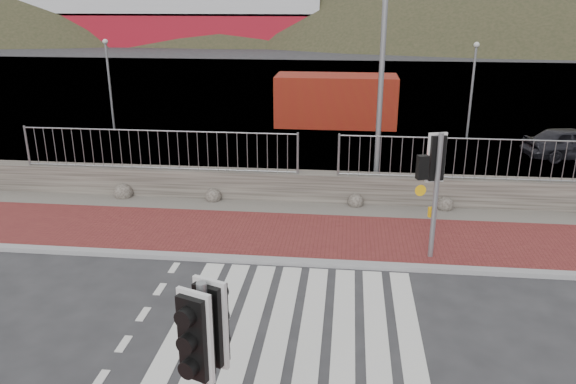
# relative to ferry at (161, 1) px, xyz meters

# --- Properties ---
(ground) EXTENTS (220.00, 220.00, 0.00)m
(ground) POSITION_rel_ferry_xyz_m (24.65, -67.90, -5.36)
(ground) COLOR #28282B
(ground) RESTS_ON ground
(sidewalk_far) EXTENTS (40.00, 3.00, 0.08)m
(sidewalk_far) POSITION_rel_ferry_xyz_m (24.65, -63.40, -5.32)
(sidewalk_far) COLOR maroon
(sidewalk_far) RESTS_ON ground
(kerb_far) EXTENTS (40.00, 0.25, 0.12)m
(kerb_far) POSITION_rel_ferry_xyz_m (24.65, -64.90, -5.31)
(kerb_far) COLOR gray
(kerb_far) RESTS_ON ground
(zebra_crossing) EXTENTS (4.62, 5.60, 0.01)m
(zebra_crossing) POSITION_rel_ferry_xyz_m (24.65, -67.90, -5.36)
(zebra_crossing) COLOR silver
(zebra_crossing) RESTS_ON ground
(gravel_strip) EXTENTS (40.00, 1.50, 0.06)m
(gravel_strip) POSITION_rel_ferry_xyz_m (24.65, -61.40, -5.33)
(gravel_strip) COLOR #59544C
(gravel_strip) RESTS_ON ground
(stone_wall) EXTENTS (40.00, 0.60, 0.90)m
(stone_wall) POSITION_rel_ferry_xyz_m (24.65, -60.60, -4.91)
(stone_wall) COLOR #403B35
(stone_wall) RESTS_ON ground
(railing) EXTENTS (18.07, 0.07, 1.22)m
(railing) POSITION_rel_ferry_xyz_m (24.65, -60.75, -3.54)
(railing) COLOR gray
(railing) RESTS_ON stone_wall
(quay) EXTENTS (120.00, 40.00, 0.50)m
(quay) POSITION_rel_ferry_xyz_m (24.65, -40.00, -5.36)
(quay) COLOR #4C4C4F
(quay) RESTS_ON ground
(water) EXTENTS (220.00, 50.00, 0.05)m
(water) POSITION_rel_ferry_xyz_m (24.65, -5.00, -5.36)
(water) COLOR #3F4C54
(water) RESTS_ON ground
(ferry) EXTENTS (50.00, 16.00, 20.00)m
(ferry) POSITION_rel_ferry_xyz_m (0.00, 0.00, 0.00)
(ferry) COLOR maroon
(ferry) RESTS_ON ground
(hills_backdrop) EXTENTS (254.00, 90.00, 100.00)m
(hills_backdrop) POSITION_rel_ferry_xyz_m (31.40, 20.00, -28.42)
(hills_backdrop) COLOR #292E1B
(hills_backdrop) RESTS_ON ground
(traffic_signal_near) EXTENTS (0.48, 0.39, 2.95)m
(traffic_signal_near) POSITION_rel_ferry_xyz_m (23.99, -71.34, -3.24)
(traffic_signal_near) COLOR gray
(traffic_signal_near) RESTS_ON ground
(traffic_signal_far) EXTENTS (0.75, 0.42, 3.05)m
(traffic_signal_far) POSITION_rel_ferry_xyz_m (27.49, -64.30, -3.15)
(traffic_signal_far) COLOR gray
(traffic_signal_far) RESTS_ON ground
(streetlight) EXTENTS (1.94, 0.26, 9.15)m
(streetlight) POSITION_rel_ferry_xyz_m (26.56, -59.80, -0.21)
(streetlight) COLOR gray
(streetlight) RESTS_ON ground
(shipping_container) EXTENTS (5.72, 2.39, 2.38)m
(shipping_container) POSITION_rel_ferry_xyz_m (24.86, -49.70, -4.17)
(shipping_container) COLOR maroon
(shipping_container) RESTS_ON ground
(car_a) EXTENTS (3.79, 2.11, 1.22)m
(car_a) POSITION_rel_ferry_xyz_m (34.00, -54.77, -4.75)
(car_a) COLOR black
(car_a) RESTS_ON ground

